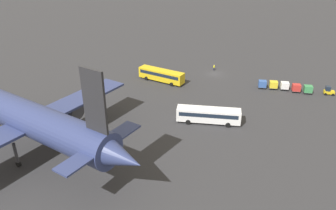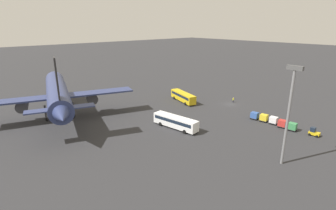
{
  "view_description": "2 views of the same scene",
  "coord_description": "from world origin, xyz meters",
  "px_view_note": "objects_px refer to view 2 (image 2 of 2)",
  "views": [
    {
      "loc": [
        -11.05,
        87.19,
        33.7
      ],
      "look_at": [
        5.23,
        29.87,
        3.77
      ],
      "focal_mm": 35.0,
      "sensor_mm": 36.0,
      "label": 1
    },
    {
      "loc": [
        -48.92,
        71.93,
        26.28
      ],
      "look_at": [
        4.46,
        24.1,
        3.75
      ],
      "focal_mm": 28.0,
      "sensor_mm": 36.0,
      "label": 2
    }
  ],
  "objects_px": {
    "baggage_tug": "(314,132)",
    "worker_person": "(233,100)",
    "airplane": "(57,93)",
    "cargo_cart_blue": "(254,115)",
    "cargo_cart_white": "(274,120)",
    "cargo_cart_yellow": "(264,118)",
    "cargo_cart_green": "(292,126)",
    "cargo_cart_red": "(282,123)",
    "shuttle_bus_near": "(183,96)",
    "shuttle_bus_far": "(175,121)"
  },
  "relations": [
    {
      "from": "cargo_cart_green",
      "to": "cargo_cart_white",
      "type": "bearing_deg",
      "value": -7.93
    },
    {
      "from": "shuttle_bus_near",
      "to": "cargo_cart_yellow",
      "type": "bearing_deg",
      "value": -159.01
    },
    {
      "from": "airplane",
      "to": "cargo_cart_yellow",
      "type": "distance_m",
      "value": 58.37
    },
    {
      "from": "cargo_cart_green",
      "to": "cargo_cart_red",
      "type": "bearing_deg",
      "value": -2.92
    },
    {
      "from": "airplane",
      "to": "cargo_cart_white",
      "type": "bearing_deg",
      "value": -119.51
    },
    {
      "from": "airplane",
      "to": "baggage_tug",
      "type": "relative_size",
      "value": 19.79
    },
    {
      "from": "baggage_tug",
      "to": "cargo_cart_white",
      "type": "xyz_separation_m",
      "value": [
        10.28,
        0.08,
        0.25
      ]
    },
    {
      "from": "cargo_cart_white",
      "to": "cargo_cart_red",
      "type": "bearing_deg",
      "value": 167.18
    },
    {
      "from": "cargo_cart_yellow",
      "to": "cargo_cart_blue",
      "type": "xyz_separation_m",
      "value": [
        2.72,
        0.3,
        0.0
      ]
    },
    {
      "from": "cargo_cart_red",
      "to": "worker_person",
      "type": "bearing_deg",
      "value": -23.88
    },
    {
      "from": "airplane",
      "to": "cargo_cart_white",
      "type": "height_order",
      "value": "airplane"
    },
    {
      "from": "worker_person",
      "to": "cargo_cart_green",
      "type": "xyz_separation_m",
      "value": [
        -24.65,
        9.85,
        0.32
      ]
    },
    {
      "from": "worker_person",
      "to": "cargo_cart_yellow",
      "type": "height_order",
      "value": "cargo_cart_yellow"
    },
    {
      "from": "airplane",
      "to": "cargo_cart_red",
      "type": "height_order",
      "value": "airplane"
    },
    {
      "from": "shuttle_bus_near",
      "to": "cargo_cart_red",
      "type": "relative_size",
      "value": 5.99
    },
    {
      "from": "shuttle_bus_far",
      "to": "cargo_cart_white",
      "type": "height_order",
      "value": "shuttle_bus_far"
    },
    {
      "from": "shuttle_bus_near",
      "to": "shuttle_bus_far",
      "type": "height_order",
      "value": "shuttle_bus_near"
    },
    {
      "from": "worker_person",
      "to": "cargo_cart_green",
      "type": "relative_size",
      "value": 0.8
    },
    {
      "from": "worker_person",
      "to": "cargo_cart_blue",
      "type": "relative_size",
      "value": 0.8
    },
    {
      "from": "shuttle_bus_far",
      "to": "baggage_tug",
      "type": "bearing_deg",
      "value": -147.52
    },
    {
      "from": "cargo_cart_green",
      "to": "cargo_cart_white",
      "type": "xyz_separation_m",
      "value": [
        5.43,
        -0.76,
        0.0
      ]
    },
    {
      "from": "worker_person",
      "to": "cargo_cart_yellow",
      "type": "xyz_separation_m",
      "value": [
        -16.51,
        9.27,
        0.32
      ]
    },
    {
      "from": "shuttle_bus_near",
      "to": "cargo_cart_green",
      "type": "bearing_deg",
      "value": -161.17
    },
    {
      "from": "cargo_cart_green",
      "to": "shuttle_bus_near",
      "type": "bearing_deg",
      "value": 3.59
    },
    {
      "from": "shuttle_bus_near",
      "to": "airplane",
      "type": "bearing_deg",
      "value": 87.1
    },
    {
      "from": "cargo_cart_yellow",
      "to": "cargo_cart_blue",
      "type": "distance_m",
      "value": 2.73
    },
    {
      "from": "shuttle_bus_near",
      "to": "cargo_cart_blue",
      "type": "relative_size",
      "value": 5.99
    },
    {
      "from": "cargo_cart_blue",
      "to": "cargo_cart_green",
      "type": "bearing_deg",
      "value": 178.51
    },
    {
      "from": "cargo_cart_white",
      "to": "airplane",
      "type": "bearing_deg",
      "value": 43.07
    },
    {
      "from": "airplane",
      "to": "cargo_cart_red",
      "type": "relative_size",
      "value": 22.29
    },
    {
      "from": "shuttle_bus_far",
      "to": "cargo_cart_blue",
      "type": "distance_m",
      "value": 23.58
    },
    {
      "from": "cargo_cart_red",
      "to": "cargo_cart_blue",
      "type": "relative_size",
      "value": 1.0
    },
    {
      "from": "airplane",
      "to": "worker_person",
      "type": "xyz_separation_m",
      "value": [
        -24.7,
        -50.15,
        -6.41
      ]
    },
    {
      "from": "cargo_cart_red",
      "to": "cargo_cart_white",
      "type": "distance_m",
      "value": 2.78
    },
    {
      "from": "cargo_cart_blue",
      "to": "worker_person",
      "type": "bearing_deg",
      "value": -34.76
    },
    {
      "from": "shuttle_bus_near",
      "to": "cargo_cart_red",
      "type": "distance_m",
      "value": 34.29
    },
    {
      "from": "cargo_cart_red",
      "to": "cargo_cart_blue",
      "type": "xyz_separation_m",
      "value": [
        8.15,
        -0.14,
        0.0
      ]
    },
    {
      "from": "cargo_cart_red",
      "to": "cargo_cart_yellow",
      "type": "relative_size",
      "value": 1.0
    },
    {
      "from": "worker_person",
      "to": "cargo_cart_blue",
      "type": "xyz_separation_m",
      "value": [
        -13.79,
        9.57,
        0.32
      ]
    },
    {
      "from": "worker_person",
      "to": "cargo_cart_yellow",
      "type": "distance_m",
      "value": 18.93
    },
    {
      "from": "airplane",
      "to": "cargo_cart_yellow",
      "type": "bearing_deg",
      "value": -117.81
    },
    {
      "from": "cargo_cart_blue",
      "to": "baggage_tug",
      "type": "bearing_deg",
      "value": -177.97
    },
    {
      "from": "baggage_tug",
      "to": "cargo_cart_blue",
      "type": "distance_m",
      "value": 15.72
    },
    {
      "from": "shuttle_bus_far",
      "to": "cargo_cart_blue",
      "type": "relative_size",
      "value": 6.07
    },
    {
      "from": "shuttle_bus_near",
      "to": "cargo_cart_red",
      "type": "bearing_deg",
      "value": -160.66
    },
    {
      "from": "baggage_tug",
      "to": "worker_person",
      "type": "height_order",
      "value": "baggage_tug"
    },
    {
      "from": "shuttle_bus_far",
      "to": "baggage_tug",
      "type": "height_order",
      "value": "shuttle_bus_far"
    },
    {
      "from": "baggage_tug",
      "to": "shuttle_bus_far",
      "type": "bearing_deg",
      "value": 37.37
    },
    {
      "from": "baggage_tug",
      "to": "cargo_cart_yellow",
      "type": "bearing_deg",
      "value": -1.44
    },
    {
      "from": "cargo_cart_blue",
      "to": "cargo_cart_white",
      "type": "bearing_deg",
      "value": -175.01
    }
  ]
}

